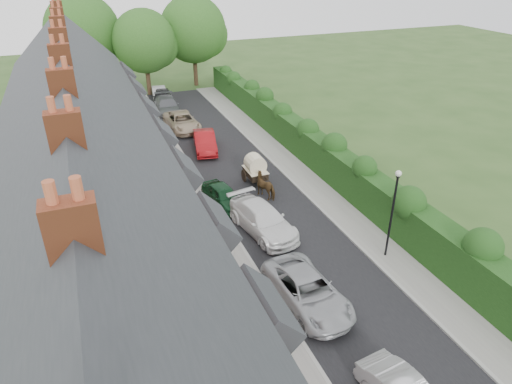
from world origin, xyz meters
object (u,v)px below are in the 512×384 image
car_black (162,97)px  car_grey (167,106)px  car_white (263,219)px  car_green (223,196)px  horse (267,186)px  horse_cart (255,167)px  car_beige (182,122)px  lamppost (394,204)px  car_silver_b (307,291)px  car_red (205,142)px

car_black → car_grey: bearing=-79.2°
car_white → car_green: car_white is taller
horse → horse_cart: size_ratio=0.63×
car_beige → lamppost: bearing=-79.4°
car_white → car_beige: 18.61m
car_white → horse: bearing=54.6°
horse → car_silver_b: bearing=54.5°
lamppost → car_white: size_ratio=0.94×
car_silver_b → horse: horse is taller
car_silver_b → horse_cart: (2.29, 12.45, 0.50)m
lamppost → car_white: 7.51m
car_red → car_beige: 5.63m
lamppost → car_black: (-5.76, 31.94, -2.53)m
car_white → car_black: car_white is taller
car_green → lamppost: bearing=-63.4°
car_green → horse: (3.04, 0.06, 0.13)m
lamppost → horse: lamppost is taller
lamppost → horse_cart: (-3.36, 10.72, -2.05)m
car_silver_b → horse: bearing=73.2°
lamppost → car_grey: bearing=101.7°
lamppost → car_red: lamppost is taller
car_grey → horse: (2.53, -19.86, 0.01)m
lamppost → car_beige: (-5.59, 23.40, -2.54)m
car_white → horse_cart: 6.23m
horse_cart → car_black: bearing=96.5°
car_silver_b → car_black: car_black is taller
lamppost → car_black: lamppost is taller
lamppost → car_black: size_ratio=1.14×
lamppost → car_black: bearing=100.2°
car_white → car_black: bearing=81.4°
car_green → horse_cart: (3.04, 2.12, 0.57)m
horse_cart → car_silver_b: bearing=-100.4°
car_grey → horse_cart: 17.98m
car_green → car_grey: bearing=78.4°
lamppost → car_silver_b: (-5.65, -1.74, -2.55)m
car_green → car_red: 9.30m
car_white → horse: size_ratio=2.86×
car_silver_b → car_black: (-0.11, 33.67, 0.02)m
car_black → horse_cart: size_ratio=1.49×
car_white → horse: horse is taller
car_red → horse_cart: bearing=-66.4°
car_silver_b → car_red: (0.62, 19.54, 0.03)m
horse → lamppost: bearing=88.1°
car_green → car_black: car_black is taller
car_red → horse: (1.67, -9.14, 0.03)m
car_black → horse_cart: bearing=-70.6°
car_silver_b → car_white: 6.54m
car_silver_b → car_black: bearing=85.8°
car_beige → car_black: size_ratio=1.20×
car_green → car_black: bearing=78.3°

